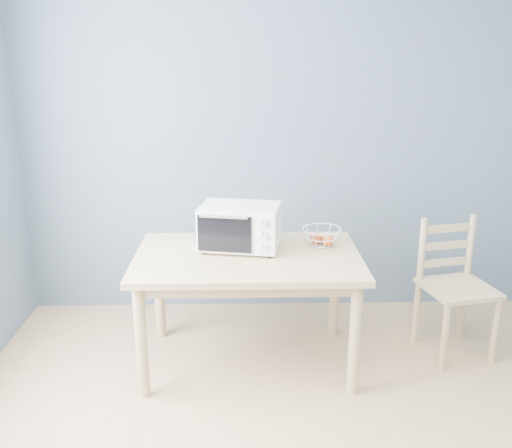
{
  "coord_description": "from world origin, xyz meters",
  "views": [
    {
      "loc": [
        -0.34,
        -1.97,
        1.97
      ],
      "look_at": [
        -0.26,
        1.42,
        0.93
      ],
      "focal_mm": 40.0,
      "sensor_mm": 36.0,
      "label": 1
    }
  ],
  "objects_px": {
    "dining_chair": "(454,289)",
    "fruit_basket": "(322,237)",
    "dining_table": "(248,270)",
    "toaster_oven": "(237,226)"
  },
  "relations": [
    {
      "from": "dining_chair",
      "to": "fruit_basket",
      "type": "bearing_deg",
      "value": 166.01
    },
    {
      "from": "dining_table",
      "to": "fruit_basket",
      "type": "height_order",
      "value": "fruit_basket"
    },
    {
      "from": "dining_table",
      "to": "fruit_basket",
      "type": "distance_m",
      "value": 0.53
    },
    {
      "from": "toaster_oven",
      "to": "fruit_basket",
      "type": "distance_m",
      "value": 0.56
    },
    {
      "from": "toaster_oven",
      "to": "dining_chair",
      "type": "height_order",
      "value": "toaster_oven"
    },
    {
      "from": "dining_table",
      "to": "dining_chair",
      "type": "relative_size",
      "value": 1.54
    },
    {
      "from": "dining_table",
      "to": "toaster_oven",
      "type": "distance_m",
      "value": 0.28
    },
    {
      "from": "dining_table",
      "to": "fruit_basket",
      "type": "xyz_separation_m",
      "value": [
        0.48,
        0.16,
        0.16
      ]
    },
    {
      "from": "fruit_basket",
      "to": "dining_chair",
      "type": "distance_m",
      "value": 0.96
    },
    {
      "from": "fruit_basket",
      "to": "dining_table",
      "type": "bearing_deg",
      "value": -161.24
    }
  ]
}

